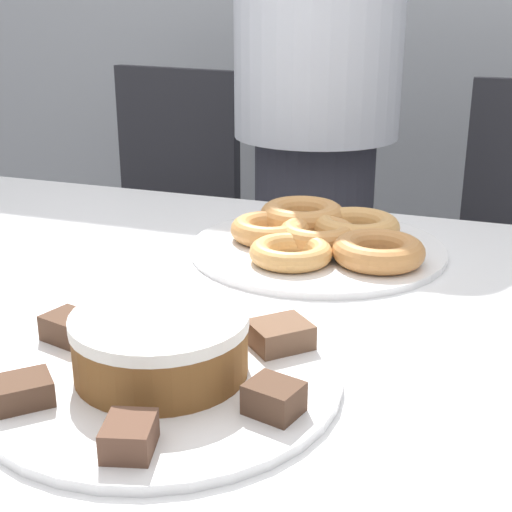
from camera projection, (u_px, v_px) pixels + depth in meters
The scene contains 18 objects.
table at pixel (269, 367), 0.85m from camera, with size 1.97×0.95×0.72m.
person_standing at pixel (316, 114), 1.54m from camera, with size 0.36×0.36×1.60m.
office_chair_left at pixel (148, 251), 1.93m from camera, with size 0.52×0.52×0.90m.
plate_cake at pixel (162, 377), 0.68m from camera, with size 0.34×0.34×0.01m.
plate_donuts at pixel (317, 248), 1.04m from camera, with size 0.37×0.37×0.01m.
frosted_cake at pixel (161, 343), 0.67m from camera, with size 0.17×0.17×0.06m.
lamington_0 at pixel (129, 436), 0.55m from camera, with size 0.05×0.05×0.03m.
lamington_1 at pixel (274, 398), 0.61m from camera, with size 0.05×0.05×0.03m.
lamington_2 at pixel (280, 334), 0.73m from camera, with size 0.08×0.08×0.03m.
lamington_3 at pixel (184, 308), 0.79m from camera, with size 0.06×0.06×0.02m.
lamington_4 at pixel (69, 327), 0.74m from camera, with size 0.06×0.05×0.03m.
lamington_5 at pixel (23, 391), 0.62m from camera, with size 0.06×0.06×0.02m.
donut_0 at pixel (318, 234), 1.03m from camera, with size 0.11×0.11×0.03m.
donut_1 at pixel (270, 229), 1.06m from camera, with size 0.12×0.12×0.03m.
donut_2 at pixel (291, 252), 0.96m from camera, with size 0.11×0.11×0.03m.
donut_3 at pixel (378, 251), 0.96m from camera, with size 0.13×0.13×0.03m.
donut_4 at pixel (356, 227), 1.06m from camera, with size 0.13×0.13×0.03m.
donut_5 at pixel (302, 215), 1.11m from camera, with size 0.13×0.13×0.04m.
Camera 1 is at (0.25, -0.72, 1.06)m, focal length 50.00 mm.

